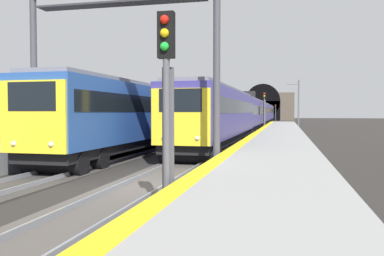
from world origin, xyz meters
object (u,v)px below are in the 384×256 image
train_main_approaching (255,113)px  catenary_mast_near (298,104)px  train_adjacent_platform (204,113)px  railway_signal_mid (264,108)px  railway_signal_near (166,94)px  overhead_signal_gantry (120,33)px  railway_signal_far (275,111)px

train_main_approaching → catenary_mast_near: size_ratio=11.96×
train_adjacent_platform → railway_signal_mid: train_adjacent_platform is taller
train_adjacent_platform → railway_signal_near: 35.13m
train_main_approaching → railway_signal_near: size_ratio=17.69×
train_main_approaching → overhead_signal_gantry: overhead_signal_gantry is taller
overhead_signal_gantry → catenary_mast_near: bearing=-10.7°
railway_signal_far → overhead_signal_gantry: bearing=-2.5°
train_main_approaching → catenary_mast_near: (0.02, -6.19, 1.28)m
train_main_approaching → catenary_mast_near: bearing=90.7°
railway_signal_mid → catenary_mast_near: 9.00m
train_adjacent_platform → overhead_signal_gantry: size_ratio=7.38×
railway_signal_far → catenary_mast_near: size_ratio=0.64×
train_main_approaching → railway_signal_mid: size_ratio=16.84×
railway_signal_near → catenary_mast_near: (50.68, -4.39, 0.71)m
train_main_approaching → train_adjacent_platform: 16.65m
railway_signal_far → overhead_signal_gantry: 92.27m
railway_signal_near → catenary_mast_near: catenary_mast_near is taller
train_main_approaching → railway_signal_mid: bearing=13.5°
train_main_approaching → overhead_signal_gantry: size_ratio=10.18×
railway_signal_mid → railway_signal_near: bearing=0.0°
train_adjacent_platform → railway_signal_far: 64.47m
train_main_approaching → train_adjacent_platform: train_adjacent_platform is taller
overhead_signal_gantry → railway_signal_near: bearing=-149.1°
train_main_approaching → overhead_signal_gantry: bearing=-2.3°
train_adjacent_platform → catenary_mast_near: size_ratio=8.67×
railway_signal_far → catenary_mast_near: bearing=5.2°
train_adjacent_platform → railway_signal_mid: (8.27, -6.13, 0.56)m
railway_signal_mid → railway_signal_far: size_ratio=1.12×
railway_signal_mid → overhead_signal_gantry: overhead_signal_gantry is taller
train_adjacent_platform → railway_signal_far: bearing=175.3°
railway_signal_far → overhead_signal_gantry: overhead_signal_gantry is taller
railway_signal_near → railway_signal_far: (98.76, 0.00, -0.25)m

